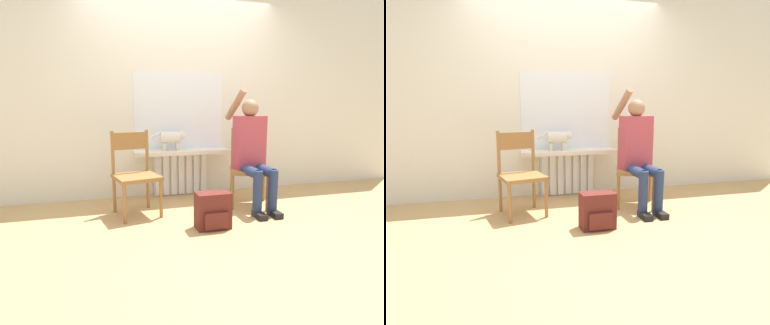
{
  "view_description": "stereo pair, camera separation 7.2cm",
  "coord_description": "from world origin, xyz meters",
  "views": [
    {
      "loc": [
        -1.0,
        -2.88,
        1.14
      ],
      "look_at": [
        0.0,
        0.61,
        0.52
      ],
      "focal_mm": 30.0,
      "sensor_mm": 36.0,
      "label": 1
    },
    {
      "loc": [
        -0.93,
        -2.9,
        1.14
      ],
      "look_at": [
        0.0,
        0.61,
        0.52
      ],
      "focal_mm": 30.0,
      "sensor_mm": 36.0,
      "label": 2
    }
  ],
  "objects": [
    {
      "name": "window_glass",
      "position": [
        0.0,
        1.2,
        1.1
      ],
      "size": [
        1.17,
        0.01,
        0.97
      ],
      "color": "white",
      "rests_on": "windowsill"
    },
    {
      "name": "person",
      "position": [
        0.65,
        0.39,
        0.68
      ],
      "size": [
        0.36,
        0.96,
        1.37
      ],
      "color": "navy",
      "rests_on": "ground_plane"
    },
    {
      "name": "ground_plane",
      "position": [
        0.0,
        0.0,
        0.0
      ],
      "size": [
        12.0,
        12.0,
        0.0
      ],
      "primitive_type": "plane",
      "color": "tan"
    },
    {
      "name": "radiator",
      "position": [
        0.0,
        1.15,
        0.28
      ],
      "size": [
        0.72,
        0.08,
        0.56
      ],
      "color": "white",
      "rests_on": "ground_plane"
    },
    {
      "name": "backpack",
      "position": [
        -0.0,
        -0.12,
        0.17
      ],
      "size": [
        0.33,
        0.21,
        0.35
      ],
      "color": "maroon",
      "rests_on": "ground_plane"
    },
    {
      "name": "chair_left",
      "position": [
        -0.66,
        0.5,
        0.46
      ],
      "size": [
        0.52,
        0.52,
        0.9
      ],
      "rotation": [
        0.0,
        0.0,
        0.21
      ],
      "color": "#9E6B38",
      "rests_on": "ground_plane"
    },
    {
      "name": "windowsill",
      "position": [
        0.0,
        1.05,
        0.58
      ],
      "size": [
        1.22,
        0.3,
        0.05
      ],
      "color": "white",
      "rests_on": "radiator"
    },
    {
      "name": "chair_right",
      "position": [
        0.67,
        0.5,
        0.46
      ],
      "size": [
        0.57,
        0.57,
        0.9
      ],
      "rotation": [
        0.0,
        0.0,
        -0.38
      ],
      "color": "#9E6B38",
      "rests_on": "ground_plane"
    },
    {
      "name": "wall_with_window",
      "position": [
        0.0,
        1.23,
        1.35
      ],
      "size": [
        7.0,
        0.06,
        2.7
      ],
      "color": "white",
      "rests_on": "ground_plane"
    },
    {
      "name": "cat",
      "position": [
        -0.14,
        1.02,
        0.77
      ],
      "size": [
        0.46,
        0.14,
        0.26
      ],
      "color": "silver",
      "rests_on": "windowsill"
    }
  ]
}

